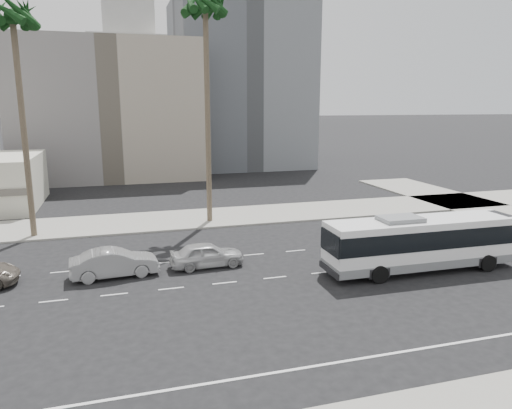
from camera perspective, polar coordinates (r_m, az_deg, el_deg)
name	(u,v)px	position (r m, az deg, el deg)	size (l,w,h in m)	color
ground	(322,273)	(29.11, 7.94, -8.10)	(700.00, 700.00, 0.00)	black
sidewalk_north	(252,215)	(43.09, -0.47, -1.24)	(120.00, 7.00, 0.15)	gray
midrise_beige_west	(110,110)	(69.87, -17.04, 10.72)	(24.00, 18.00, 18.00)	gray
midrise_gray_center	(238,84)	(79.33, -2.15, 14.21)	(20.00, 20.00, 26.00)	#565A60
civic_tower	(129,48)	(276.54, -14.92, 17.63)	(42.00, 42.00, 129.00)	silver
highrise_right	(223,55)	(262.23, -3.93, 17.47)	(26.00, 26.00, 70.00)	slate
highrise_far	(253,69)	(296.94, -0.31, 15.89)	(22.00, 22.00, 60.00)	slate
city_bus	(421,241)	(30.43, 19.20, -4.20)	(12.00, 2.94, 3.44)	white
car_a	(207,255)	(29.81, -5.91, -5.99)	(4.54, 1.83, 1.55)	#B4B4B5
car_b	(115,263)	(29.18, -16.59, -6.73)	(5.01, 1.75, 1.65)	gray
palm_near	(205,11)	(40.30, -6.08, 22.01)	(5.58, 5.58, 18.76)	brown
palm_mid	(13,22)	(39.07, -27.12, 18.88)	(5.57, 5.57, 17.20)	brown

